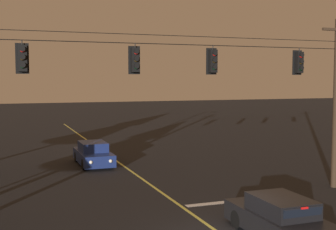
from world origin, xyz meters
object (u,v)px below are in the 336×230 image
Objects in this scene: traffic_light_leftmost at (22,58)px; traffic_light_left_inner at (135,60)px; traffic_light_right_inner at (299,62)px; car_oncoming_lead at (93,154)px; car_waiting_near_lane at (280,219)px; traffic_light_centre at (213,61)px.

traffic_light_leftmost is 4.26m from traffic_light_left_inner.
traffic_light_right_inner reaches higher than car_oncoming_lead.
car_waiting_near_lane is (3.37, -5.11, -5.29)m from traffic_light_left_inner.
traffic_light_left_inner is at bearing 0.00° from traffic_light_leftmost.
traffic_light_right_inner reaches higher than car_waiting_near_lane.
traffic_light_leftmost is at bearing 180.00° from traffic_light_right_inner.
car_waiting_near_lane is at bearing -33.82° from traffic_light_leftmost.
car_waiting_near_lane is 15.15m from car_oncoming_lead.
traffic_light_right_inner is 8.55m from car_waiting_near_lane.
car_waiting_near_lane is (-0.03, -5.11, -5.29)m from traffic_light_centre.
car_waiting_near_lane and car_oncoming_lead have the same top height.
traffic_light_leftmost is at bearing 146.18° from car_waiting_near_lane.
traffic_light_left_inner is at bearing -90.73° from car_oncoming_lead.
traffic_light_right_inner is at bearing 49.52° from car_waiting_near_lane.
car_waiting_near_lane is (7.63, -5.11, -5.29)m from traffic_light_leftmost.
traffic_light_left_inner is 1.00× the size of traffic_light_centre.
traffic_light_left_inner is at bearing 180.00° from traffic_light_right_inner.
traffic_light_centre reaches higher than car_oncoming_lead.
traffic_light_left_inner is 3.40m from traffic_light_centre.
traffic_light_leftmost is 12.00m from traffic_light_right_inner.
car_waiting_near_lane is at bearing -130.48° from traffic_light_right_inner.
traffic_light_leftmost is at bearing 180.00° from traffic_light_centre.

